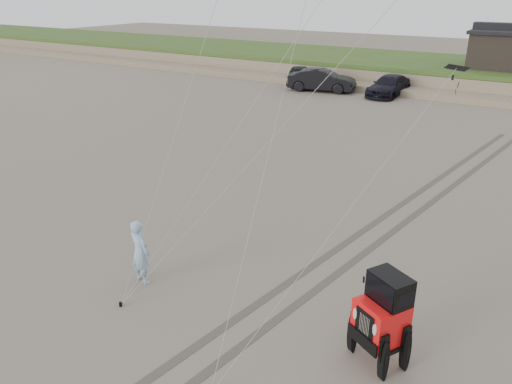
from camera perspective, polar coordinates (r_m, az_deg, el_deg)
ground at (r=12.52m, az=-7.51°, el=-15.65°), size 160.00×160.00×0.00m
dune_ridge at (r=45.87m, az=24.49°, el=11.91°), size 160.00×14.25×1.73m
truck_a at (r=42.79m, az=5.11°, el=13.09°), size 4.00×4.82×1.55m
truck_b at (r=40.40m, az=7.50°, el=12.57°), size 5.54×2.93×1.74m
truck_c at (r=39.65m, az=14.95°, el=11.64°), size 2.31×5.21×1.49m
jeep at (r=11.47m, az=13.96°, el=-14.89°), size 3.94×4.98×1.71m
man at (r=14.15m, az=-13.12°, el=-6.66°), size 0.75×0.56×1.89m
stake_main at (r=13.70m, az=-15.22°, el=-12.28°), size 0.08×0.08×0.12m
tire_tracks at (r=17.79m, az=14.41°, el=-3.90°), size 5.22×29.74×0.01m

